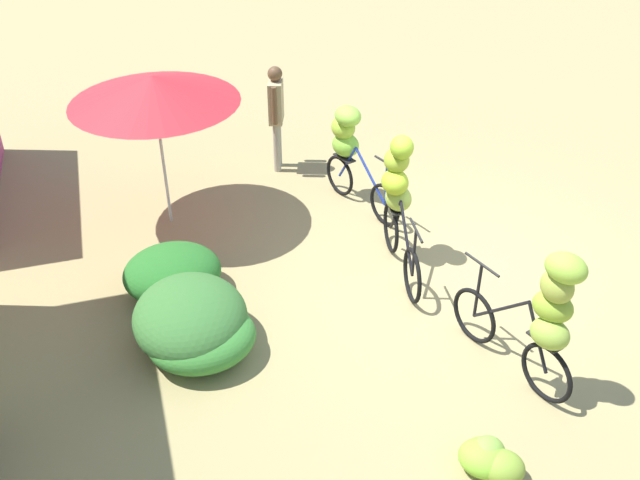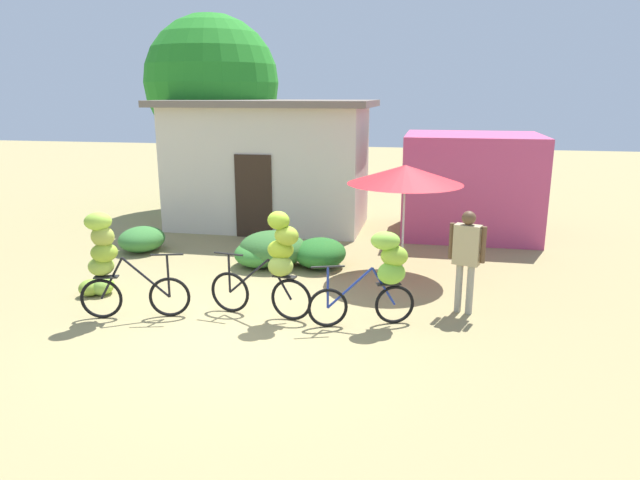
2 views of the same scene
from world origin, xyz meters
name	(u,v)px [view 2 (image 2 of 2)]	position (x,y,z in m)	size (l,w,h in m)	color
ground_plane	(241,328)	(0.00, 0.00, 0.00)	(60.00, 60.00, 0.00)	#988958
building_low	(269,164)	(-1.50, 6.69, 1.64)	(5.38, 3.09, 3.23)	beige
shop_pink	(470,184)	(3.60, 6.87, 1.22)	(3.20, 2.80, 2.45)	#C34472
tree_behind_building	(212,83)	(-3.60, 8.33, 3.68)	(3.76, 3.76, 5.57)	brown
hedge_bush_front_left	(142,239)	(-3.56, 3.68, 0.27)	(0.97, 1.13, 0.54)	#387833
hedge_bush_front_right	(260,253)	(-0.67, 3.12, 0.26)	(1.02, 1.16, 0.53)	#3A8333
hedge_bush_mid	(273,249)	(-0.41, 3.19, 0.35)	(1.38, 1.23, 0.71)	#366C2F
hedge_bush_by_door	(320,253)	(0.54, 3.27, 0.29)	(1.04, 1.16, 0.58)	#256925
market_umbrella	(405,175)	(2.19, 3.11, 1.94)	(2.16, 2.16, 2.12)	beige
bicycle_leftmost	(110,258)	(-2.05, -0.01, 0.98)	(1.63, 0.63, 1.69)	black
bicycle_near_pile	(276,258)	(0.42, 0.48, 0.98)	(1.71, 0.46, 1.71)	black
bicycle_center_loaded	(383,269)	(2.04, 0.55, 0.88)	(1.56, 0.64, 1.44)	black
banana_pile_on_ground	(99,287)	(-2.90, 0.91, 0.15)	(0.68, 0.68, 0.31)	#89B435
person_vendor	(467,251)	(3.27, 1.30, 1.01)	(0.55, 0.32, 1.65)	gray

